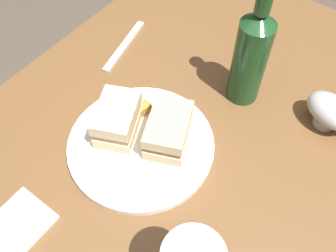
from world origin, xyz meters
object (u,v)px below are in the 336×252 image
Objects in this scene: cider_bottle at (251,55)px; napkin at (16,227)px; sandwich_half_right at (117,119)px; fork at (124,46)px; gravy_boat at (331,111)px; sandwich_half_left at (169,130)px; plate at (141,145)px.

cider_bottle reaches higher than napkin.
sandwich_half_right is 0.25m from fork.
gravy_boat is (0.26, -0.31, -0.01)m from sandwich_half_right.
napkin is at bearing 176.60° from sandwich_half_right.
napkin is (-0.51, 0.33, -0.04)m from gravy_boat.
sandwich_half_left is at bearing 44.76° from fork.
fork is at bearing 17.47° from napkin.
sandwich_half_right is at bearing 90.62° from plate.
plate reaches higher than napkin.
gravy_boat reaches higher than fork.
gravy_boat is (0.22, -0.22, -0.00)m from sandwich_half_left.
sandwich_half_left is 0.31m from gravy_boat.
sandwich_half_left is 0.71× the size of fork.
sandwich_half_right is at bearing -3.40° from napkin.
cider_bottle reaches higher than sandwich_half_right.
fork is (0.19, 0.15, -0.04)m from sandwich_half_right.
cider_bottle reaches higher than plate.
gravy_boat is 0.47m from fork.
sandwich_half_left is 0.21m from cider_bottle.
plate is 0.07m from sandwich_half_right.
plate is at bearing -15.28° from napkin.
sandwich_half_right reaches higher than plate.
sandwich_half_left is 1.04× the size of sandwich_half_right.
sandwich_half_right is 0.69× the size of fork.
cider_bottle is at bearing 99.50° from gravy_boat.
sandwich_half_right reaches higher than napkin.
sandwich_half_right is at bearing 112.84° from sandwich_half_left.
plate is 0.98× the size of cider_bottle.
plate is 0.27m from cider_bottle.
gravy_boat is 0.67× the size of fork.
sandwich_half_left is 0.31m from napkin.
napkin is (-0.25, 0.01, -0.04)m from sandwich_half_right.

